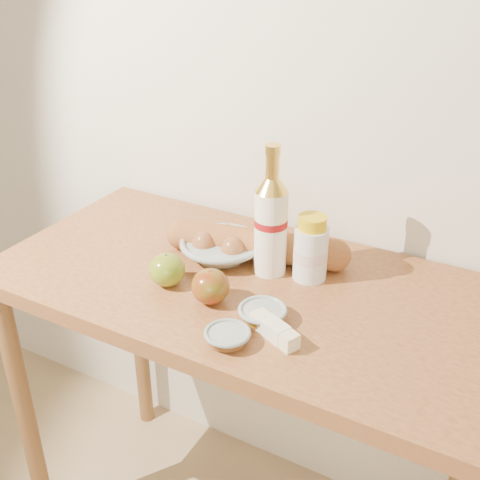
# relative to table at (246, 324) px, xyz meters

# --- Properties ---
(back_wall) EXTENTS (3.50, 0.02, 2.60)m
(back_wall) POSITION_rel_table_xyz_m (0.00, 0.33, 0.52)
(back_wall) COLOR silver
(back_wall) RESTS_ON ground
(table) EXTENTS (1.20, 0.60, 0.90)m
(table) POSITION_rel_table_xyz_m (0.00, 0.00, 0.00)
(table) COLOR #AA6836
(table) RESTS_ON ground
(bourbon_bottle) EXTENTS (0.10, 0.10, 0.31)m
(bourbon_bottle) POSITION_rel_table_xyz_m (0.03, 0.06, 0.25)
(bourbon_bottle) COLOR white
(bourbon_bottle) RESTS_ON table
(cream_bottle) EXTENTS (0.10, 0.10, 0.16)m
(cream_bottle) POSITION_rel_table_xyz_m (0.12, 0.08, 0.20)
(cream_bottle) COLOR silver
(cream_bottle) RESTS_ON table
(egg_bowl) EXTENTS (0.23, 0.23, 0.07)m
(egg_bowl) POSITION_rel_table_xyz_m (-0.11, 0.07, 0.15)
(egg_bowl) COLOR #93A09A
(egg_bowl) RESTS_ON table
(baguette) EXTENTS (0.47, 0.18, 0.08)m
(baguette) POSITION_rel_table_xyz_m (-0.03, 0.10, 0.16)
(baguette) COLOR #AC6A34
(baguette) RESTS_ON table
(apple_yellowgreen) EXTENTS (0.09, 0.09, 0.08)m
(apple_yellowgreen) POSITION_rel_table_xyz_m (-0.15, -0.10, 0.16)
(apple_yellowgreen) COLOR olive
(apple_yellowgreen) RESTS_ON table
(apple_redgreen_right) EXTENTS (0.11, 0.11, 0.08)m
(apple_redgreen_right) POSITION_rel_table_xyz_m (-0.03, -0.11, 0.16)
(apple_redgreen_right) COLOR #970810
(apple_redgreen_right) RESTS_ON table
(sugar_bowl) EXTENTS (0.10, 0.10, 0.03)m
(sugar_bowl) POSITION_rel_table_xyz_m (0.08, -0.22, 0.14)
(sugar_bowl) COLOR gray
(sugar_bowl) RESTS_ON table
(syrup_bowl) EXTENTS (0.11, 0.11, 0.03)m
(syrup_bowl) POSITION_rel_table_xyz_m (0.10, -0.12, 0.14)
(syrup_bowl) COLOR #94A29D
(syrup_bowl) RESTS_ON table
(butter_stick) EXTENTS (0.12, 0.08, 0.04)m
(butter_stick) POSITION_rel_table_xyz_m (0.15, -0.16, 0.14)
(butter_stick) COLOR #EEE8B8
(butter_stick) RESTS_ON table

